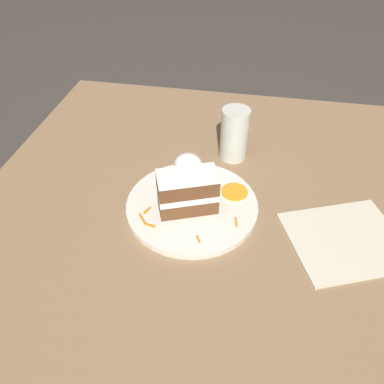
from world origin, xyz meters
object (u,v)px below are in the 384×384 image
object	(u,v)px
cream_dollop	(188,165)
drinking_glass	(234,137)
cake_slice	(188,192)
orange_garnish	(235,192)
plate	(192,205)
menu_card	(346,240)

from	to	relation	value
cream_dollop	drinking_glass	world-z (taller)	drinking_glass
drinking_glass	cake_slice	bearing A→B (deg)	71.40
orange_garnish	plate	bearing A→B (deg)	30.21
orange_garnish	menu_card	world-z (taller)	orange_garnish
plate	cream_dollop	size ratio (longest dim) A/B	4.33
drinking_glass	menu_card	xyz separation A→B (m)	(-0.24, 0.23, -0.05)
plate	cake_slice	world-z (taller)	cake_slice
cake_slice	cream_dollop	size ratio (longest dim) A/B	2.04
plate	menu_card	world-z (taller)	plate
cream_dollop	cake_slice	bearing A→B (deg)	100.20
orange_garnish	drinking_glass	world-z (taller)	drinking_glass
cake_slice	orange_garnish	bearing A→B (deg)	104.61
cake_slice	plate	bearing A→B (deg)	137.95
cake_slice	menu_card	xyz separation A→B (m)	(-0.31, 0.02, -0.05)
plate	cake_slice	distance (m)	0.05
orange_garnish	cake_slice	bearing A→B (deg)	35.72
drinking_glass	menu_card	world-z (taller)	drinking_glass
menu_card	plate	bearing A→B (deg)	-118.14
plate	menu_card	size ratio (longest dim) A/B	1.29
drinking_glass	menu_card	distance (m)	0.33
menu_card	cream_dollop	bearing A→B (deg)	-132.24
orange_garnish	menu_card	size ratio (longest dim) A/B	0.27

